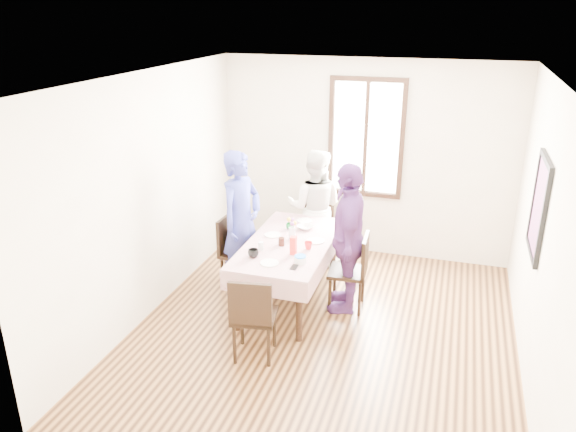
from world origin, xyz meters
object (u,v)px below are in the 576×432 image
object	(u,v)px
chair_far	(315,230)
chair_near	(254,315)
person_right	(347,238)
chair_right	(348,272)
person_left	(240,222)
chair_left	(240,253)
person_far	(315,207)
dining_table	(289,272)

from	to	relation	value
chair_far	chair_near	xyz separation A→B (m)	(0.00, -2.34, 0.00)
person_right	chair_far	bearing A→B (deg)	-158.78
chair_right	chair_near	distance (m)	1.40
chair_right	person_left	xyz separation A→B (m)	(-1.35, 0.11, 0.42)
chair_left	chair_right	world-z (taller)	same
chair_far	person_right	size ratio (longest dim) A/B	0.52
person_far	chair_near	bearing A→B (deg)	84.68
dining_table	person_far	bearing A→B (deg)	90.00
person_far	person_right	distance (m)	1.29
chair_far	person_left	world-z (taller)	person_left
chair_left	dining_table	bearing A→B (deg)	80.65
person_left	person_right	world-z (taller)	person_left
person_far	person_right	size ratio (longest dim) A/B	0.91
chair_near	person_right	bearing A→B (deg)	52.18
person_right	chair_near	bearing A→B (deg)	-38.22
person_far	chair_far	bearing A→B (deg)	-95.32
chair_left	chair_far	bearing A→B (deg)	149.62
chair_far	person_far	size ratio (longest dim) A/B	0.58
chair_near	person_left	distance (m)	1.55
person_left	person_right	distance (m)	1.34
chair_left	person_far	bearing A→B (deg)	149.05
chair_left	chair_right	distance (m)	1.37
dining_table	person_left	size ratio (longest dim) A/B	0.97
chair_left	chair_right	xyz separation A→B (m)	(1.37, -0.11, 0.00)
person_left	person_far	world-z (taller)	person_left
person_far	chair_left	bearing A→B (deg)	49.98
person_left	person_right	xyz separation A→B (m)	(1.33, -0.11, -0.00)
chair_left	person_left	size ratio (longest dim) A/B	0.52
chair_right	dining_table	bearing A→B (deg)	91.08
dining_table	chair_far	bearing A→B (deg)	90.00
dining_table	chair_left	distance (m)	0.71
chair_far	person_far	world-z (taller)	person_far
chair_far	person_left	distance (m)	1.28
person_left	chair_far	bearing A→B (deg)	-15.82
chair_far	person_left	xyz separation A→B (m)	(-0.67, -1.01, 0.42)
chair_left	chair_far	world-z (taller)	same
chair_left	chair_near	world-z (taller)	same
chair_left	chair_far	size ratio (longest dim) A/B	1.00
chair_far	dining_table	bearing A→B (deg)	94.57
chair_near	person_left	world-z (taller)	person_left
person_left	person_right	bearing A→B (deg)	-76.96
chair_left	person_far	xyz separation A→B (m)	(0.69, 0.99, 0.34)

